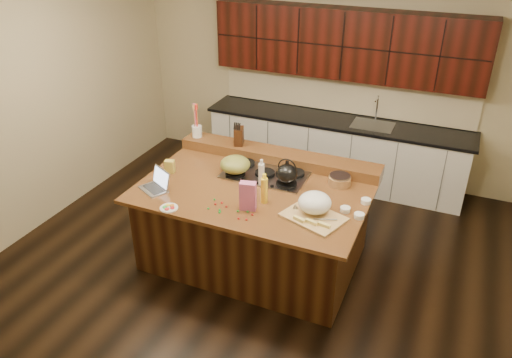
% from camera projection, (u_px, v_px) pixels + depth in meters
% --- Properties ---
extents(room, '(5.52, 5.02, 2.72)m').
position_uv_depth(room, '(254.00, 151.00, 5.06)').
color(room, black).
rests_on(room, ground).
extents(island, '(2.40, 1.60, 0.92)m').
position_uv_depth(island, '(254.00, 224.00, 5.48)').
color(island, black).
rests_on(island, ground).
extents(back_ledge, '(2.40, 0.30, 0.12)m').
position_uv_depth(back_ledge, '(278.00, 156.00, 5.80)').
color(back_ledge, black).
rests_on(back_ledge, island).
extents(cooktop, '(0.92, 0.52, 0.05)m').
position_uv_depth(cooktop, '(265.00, 174.00, 5.50)').
color(cooktop, gray).
rests_on(cooktop, island).
extents(back_counter, '(3.70, 0.66, 2.40)m').
position_uv_depth(back_counter, '(338.00, 115.00, 6.92)').
color(back_counter, silver).
rests_on(back_counter, ground).
extents(kettle, '(0.29, 0.29, 0.21)m').
position_uv_depth(kettle, '(287.00, 174.00, 5.22)').
color(kettle, black).
rests_on(kettle, cooktop).
extents(green_bowl, '(0.36, 0.36, 0.18)m').
position_uv_depth(green_bowl, '(235.00, 164.00, 5.44)').
color(green_bowl, olive).
rests_on(green_bowl, cooktop).
extents(laptop, '(0.37, 0.35, 0.21)m').
position_uv_depth(laptop, '(157.00, 184.00, 5.22)').
color(laptop, '#B7B7BC').
rests_on(laptop, island).
extents(oil_bottle, '(0.08, 0.08, 0.27)m').
position_uv_depth(oil_bottle, '(264.00, 191.00, 4.94)').
color(oil_bottle, yellow).
rests_on(oil_bottle, island).
extents(vinegar_bottle, '(0.08, 0.08, 0.25)m').
position_uv_depth(vinegar_bottle, '(261.00, 175.00, 5.25)').
color(vinegar_bottle, silver).
rests_on(vinegar_bottle, island).
extents(wooden_tray, '(0.65, 0.56, 0.22)m').
position_uv_depth(wooden_tray, '(314.00, 206.00, 4.75)').
color(wooden_tray, tan).
rests_on(wooden_tray, island).
extents(ramekin_a, '(0.12, 0.12, 0.04)m').
position_uv_depth(ramekin_a, '(359.00, 216.00, 4.74)').
color(ramekin_a, white).
rests_on(ramekin_a, island).
extents(ramekin_b, '(0.12, 0.12, 0.04)m').
position_uv_depth(ramekin_b, '(366.00, 201.00, 4.98)').
color(ramekin_b, white).
rests_on(ramekin_b, island).
extents(ramekin_c, '(0.12, 0.12, 0.04)m').
position_uv_depth(ramekin_c, '(345.00, 209.00, 4.84)').
color(ramekin_c, white).
rests_on(ramekin_c, island).
extents(strainer_bowl, '(0.29, 0.29, 0.09)m').
position_uv_depth(strainer_bowl, '(340.00, 181.00, 5.31)').
color(strainer_bowl, '#996B3F').
rests_on(strainer_bowl, island).
extents(kitchen_timer, '(0.10, 0.10, 0.07)m').
position_uv_depth(kitchen_timer, '(295.00, 207.00, 4.85)').
color(kitchen_timer, silver).
rests_on(kitchen_timer, island).
extents(pink_bag, '(0.17, 0.12, 0.29)m').
position_uv_depth(pink_bag, '(248.00, 196.00, 4.82)').
color(pink_bag, '#C35B91').
rests_on(pink_bag, island).
extents(candy_plate, '(0.24, 0.24, 0.01)m').
position_uv_depth(candy_plate, '(169.00, 208.00, 4.90)').
color(candy_plate, white).
rests_on(candy_plate, island).
extents(package_box, '(0.12, 0.10, 0.15)m').
position_uv_depth(package_box, '(170.00, 167.00, 5.53)').
color(package_box, gold).
rests_on(package_box, island).
extents(utensil_crock, '(0.15, 0.15, 0.14)m').
position_uv_depth(utensil_crock, '(197.00, 131.00, 6.11)').
color(utensil_crock, white).
rests_on(utensil_crock, back_ledge).
extents(knife_block, '(0.15, 0.19, 0.21)m').
position_uv_depth(knife_block, '(239.00, 136.00, 5.89)').
color(knife_block, black).
rests_on(knife_block, back_ledge).
extents(gumdrop_0, '(0.02, 0.02, 0.02)m').
position_uv_depth(gumdrop_0, '(252.00, 215.00, 4.78)').
color(gumdrop_0, red).
rests_on(gumdrop_0, island).
extents(gumdrop_1, '(0.02, 0.02, 0.02)m').
position_uv_depth(gumdrop_1, '(248.00, 212.00, 4.83)').
color(gumdrop_1, '#198C26').
rests_on(gumdrop_1, island).
extents(gumdrop_2, '(0.02, 0.02, 0.02)m').
position_uv_depth(gumdrop_2, '(250.00, 208.00, 4.89)').
color(gumdrop_2, red).
rests_on(gumdrop_2, island).
extents(gumdrop_3, '(0.02, 0.02, 0.02)m').
position_uv_depth(gumdrop_3, '(220.00, 210.00, 4.86)').
color(gumdrop_3, '#198C26').
rests_on(gumdrop_3, island).
extents(gumdrop_4, '(0.02, 0.02, 0.02)m').
position_uv_depth(gumdrop_4, '(215.00, 204.00, 4.95)').
color(gumdrop_4, red).
rests_on(gumdrop_4, island).
extents(gumdrop_5, '(0.02, 0.02, 0.02)m').
position_uv_depth(gumdrop_5, '(208.00, 208.00, 4.88)').
color(gumdrop_5, '#198C26').
rests_on(gumdrop_5, island).
extents(gumdrop_6, '(0.02, 0.02, 0.02)m').
position_uv_depth(gumdrop_6, '(246.00, 220.00, 4.71)').
color(gumdrop_6, red).
rests_on(gumdrop_6, island).
extents(gumdrop_7, '(0.02, 0.02, 0.02)m').
position_uv_depth(gumdrop_7, '(238.00, 211.00, 4.84)').
color(gumdrop_7, '#198C26').
rests_on(gumdrop_7, island).
extents(gumdrop_8, '(0.02, 0.02, 0.02)m').
position_uv_depth(gumdrop_8, '(239.00, 218.00, 4.72)').
color(gumdrop_8, red).
rests_on(gumdrop_8, island).
extents(gumdrop_9, '(0.02, 0.02, 0.02)m').
position_uv_depth(gumdrop_9, '(220.00, 212.00, 4.83)').
color(gumdrop_9, '#198C26').
rests_on(gumdrop_9, island).
extents(gumdrop_10, '(0.02, 0.02, 0.02)m').
position_uv_depth(gumdrop_10, '(226.00, 207.00, 4.91)').
color(gumdrop_10, red).
rests_on(gumdrop_10, island).
extents(gumdrop_11, '(0.02, 0.02, 0.02)m').
position_uv_depth(gumdrop_11, '(219.00, 212.00, 4.82)').
color(gumdrop_11, '#198C26').
rests_on(gumdrop_11, island).
extents(gumdrop_12, '(0.02, 0.02, 0.02)m').
position_uv_depth(gumdrop_12, '(222.00, 203.00, 4.98)').
color(gumdrop_12, red).
rests_on(gumdrop_12, island).
extents(gumdrop_13, '(0.02, 0.02, 0.02)m').
position_uv_depth(gumdrop_13, '(214.00, 199.00, 5.03)').
color(gumdrop_13, '#198C26').
rests_on(gumdrop_13, island).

